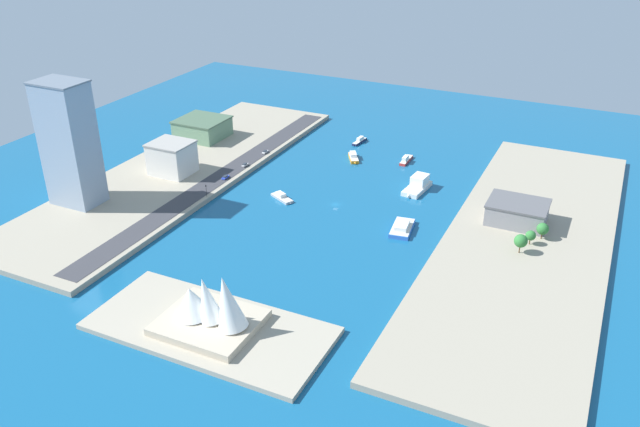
# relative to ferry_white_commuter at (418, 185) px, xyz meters

# --- Properties ---
(ground_plane) EXTENTS (440.00, 440.00, 0.00)m
(ground_plane) POSITION_rel_ferry_white_commuter_xyz_m (31.82, 35.08, -2.79)
(ground_plane) COLOR #145684
(quay_west) EXTENTS (70.00, 240.00, 2.64)m
(quay_west) POSITION_rel_ferry_white_commuter_xyz_m (-62.39, 35.08, -1.47)
(quay_west) COLOR #9E937F
(quay_west) RESTS_ON ground_plane
(quay_east) EXTENTS (70.00, 240.00, 2.64)m
(quay_east) POSITION_rel_ferry_white_commuter_xyz_m (126.03, 35.08, -1.47)
(quay_east) COLOR #9E937F
(quay_east) RESTS_ON ground_plane
(peninsula_point) EXTENTS (88.62, 40.46, 2.00)m
(peninsula_point) POSITION_rel_ferry_white_commuter_xyz_m (30.34, 149.07, -1.79)
(peninsula_point) COLOR #A89E89
(peninsula_point) RESTS_ON ground_plane
(road_strip) EXTENTS (12.46, 228.00, 0.15)m
(road_strip) POSITION_rel_ferry_white_commuter_xyz_m (99.90, 35.08, -0.08)
(road_strip) COLOR #38383D
(road_strip) RESTS_ON quay_east
(ferry_white_commuter) EXTENTS (10.85, 23.48, 7.39)m
(ferry_white_commuter) POSITION_rel_ferry_white_commuter_xyz_m (0.00, 0.00, 0.00)
(ferry_white_commuter) COLOR silver
(ferry_white_commuter) RESTS_ON ground_plane
(tugboat_red) EXTENTS (3.78, 16.68, 4.03)m
(tugboat_red) POSITION_rel_ferry_white_commuter_xyz_m (18.05, -33.87, -1.42)
(tugboat_red) COLOR red
(tugboat_red) RESTS_ON ground_plane
(catamaran_blue) EXTENTS (11.61, 21.11, 4.23)m
(catamaran_blue) POSITION_rel_ferry_white_commuter_xyz_m (-7.42, 46.73, -1.21)
(catamaran_blue) COLOR blue
(catamaran_blue) RESTS_ON ground_plane
(yacht_sleek_gray) EXTENTS (14.96, 10.82, 3.08)m
(yacht_sleek_gray) POSITION_rel_ferry_white_commuter_xyz_m (59.48, 41.09, -1.72)
(yacht_sleek_gray) COLOR #999EA3
(yacht_sleek_gray) RESTS_ON ground_plane
(patrol_launch_navy) EXTENTS (4.68, 15.18, 3.48)m
(patrol_launch_navy) POSITION_rel_ferry_white_commuter_xyz_m (54.36, -51.22, -1.56)
(patrol_launch_navy) COLOR #1E284C
(patrol_launch_navy) RESTS_ON ground_plane
(water_taxi_orange) EXTENTS (11.18, 15.23, 3.67)m
(water_taxi_orange) POSITION_rel_ferry_white_commuter_xyz_m (47.09, -24.22, -1.38)
(water_taxi_orange) COLOR orange
(water_taxi_orange) RESTS_ON ground_plane
(warehouse_low_gray) EXTENTS (27.28, 21.61, 10.11)m
(warehouse_low_gray) POSITION_rel_ferry_white_commuter_xyz_m (-54.34, 20.22, 4.93)
(warehouse_low_gray) COLOR gray
(warehouse_low_gray) RESTS_ON quay_west
(hotel_broad_white) EXTENTS (21.89, 19.66, 17.61)m
(hotel_broad_white) POSITION_rel_ferry_white_commuter_xyz_m (126.41, 42.18, 8.68)
(hotel_broad_white) COLOR silver
(hotel_broad_white) RESTS_ON quay_east
(terminal_long_green) EXTENTS (28.77, 27.77, 11.83)m
(terminal_long_green) POSITION_rel_ferry_white_commuter_xyz_m (144.21, -11.91, 5.79)
(terminal_long_green) COLOR slate
(terminal_long_green) RESTS_ON quay_east
(tower_tall_glass) EXTENTS (24.31, 17.60, 61.25)m
(tower_tall_glass) POSITION_rel_ferry_white_commuter_xyz_m (146.57, 91.86, 30.50)
(tower_tall_glass) COLOR #8C9EB2
(tower_tall_glass) RESTS_ON quay_east
(sedan_silver) EXTENTS (1.92, 4.79, 1.62)m
(sedan_silver) POSITION_rel_ferry_white_commuter_xyz_m (95.58, 17.54, 0.79)
(sedan_silver) COLOR black
(sedan_silver) RESTS_ON road_strip
(hatchback_blue) EXTENTS (2.09, 5.17, 1.68)m
(hatchback_blue) POSITION_rel_ferry_white_commuter_xyz_m (96.17, 36.77, 0.81)
(hatchback_blue) COLOR black
(hatchback_blue) RESTS_ON road_strip
(van_white) EXTENTS (1.95, 5.03, 1.50)m
(van_white) POSITION_rel_ferry_white_commuter_xyz_m (95.36, -4.72, 0.73)
(van_white) COLOR black
(van_white) RESTS_ON road_strip
(traffic_light_waterfront) EXTENTS (0.36, 0.36, 6.50)m
(traffic_light_waterfront) POSITION_rel_ferry_white_commuter_xyz_m (92.46, 59.88, 4.19)
(traffic_light_waterfront) COLOR black
(traffic_light_waterfront) RESTS_ON quay_east
(opera_landmark) EXTENTS (34.92, 29.61, 23.57)m
(opera_landmark) POSITION_rel_ferry_white_commuter_xyz_m (29.76, 149.07, 6.83)
(opera_landmark) COLOR #BCAD93
(opera_landmark) RESTS_ON peninsula_point
(park_tree_cluster) EXTENTS (12.22, 22.42, 8.71)m
(park_tree_cluster) POSITION_rel_ferry_white_commuter_xyz_m (-63.92, 40.96, 5.04)
(park_tree_cluster) COLOR brown
(park_tree_cluster) RESTS_ON quay_west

